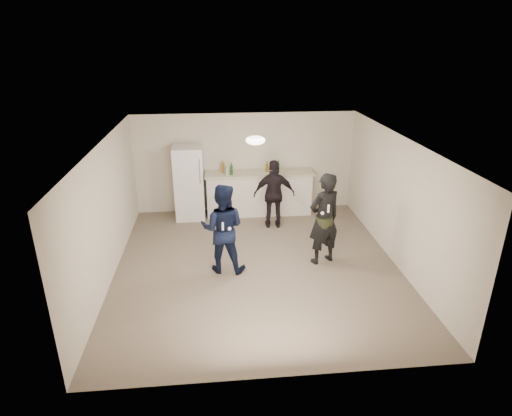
{
  "coord_description": "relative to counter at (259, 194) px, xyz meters",
  "views": [
    {
      "loc": [
        -0.75,
        -7.39,
        4.24
      ],
      "look_at": [
        0.0,
        0.2,
        1.15
      ],
      "focal_mm": 30.0,
      "sensor_mm": 36.0,
      "label": 1
    }
  ],
  "objects": [
    {
      "name": "man",
      "position": [
        -0.98,
        -2.75,
        0.35
      ],
      "size": [
        0.96,
        0.82,
        1.75
      ],
      "primitive_type": "imported",
      "rotation": [
        0.0,
        0.0,
        2.94
      ],
      "color": "#0E193C",
      "rests_on": "floor"
    },
    {
      "name": "floor",
      "position": [
        -0.32,
        -2.67,
        -0.53
      ],
      "size": [
        6.0,
        6.0,
        0.0
      ],
      "primitive_type": "plane",
      "color": "#6B5B4C",
      "rests_on": "ground"
    },
    {
      "name": "wall_right",
      "position": [
        2.43,
        -2.67,
        0.72
      ],
      "size": [
        0.0,
        6.0,
        6.0
      ],
      "primitive_type": "plane",
      "rotation": [
        1.57,
        0.0,
        -1.57
      ],
      "color": "beige",
      "rests_on": "floor"
    },
    {
      "name": "camo_shorts",
      "position": [
        0.99,
        -2.63,
        0.32
      ],
      "size": [
        0.34,
        0.34,
        0.28
      ],
      "primitive_type": "cylinder",
      "color": "#283417",
      "rests_on": "woman"
    },
    {
      "name": "nunchuk_man",
      "position": [
        -0.86,
        -3.0,
        0.45
      ],
      "size": [
        0.07,
        0.07,
        0.07
      ],
      "primitive_type": "sphere",
      "color": "white",
      "rests_on": "man"
    },
    {
      "name": "remote_woman",
      "position": [
        0.99,
        -2.88,
        0.72
      ],
      "size": [
        0.04,
        0.04,
        0.15
      ],
      "primitive_type": "cube",
      "color": "white",
      "rests_on": "woman"
    },
    {
      "name": "woman",
      "position": [
        0.99,
        -2.63,
        0.41
      ],
      "size": [
        0.8,
        0.67,
        1.86
      ],
      "primitive_type": "imported",
      "rotation": [
        0.0,
        0.0,
        3.52
      ],
      "color": "black",
      "rests_on": "floor"
    },
    {
      "name": "fridge_handle",
      "position": [
        -1.44,
        -0.44,
        0.78
      ],
      "size": [
        0.02,
        0.02,
        0.6
      ],
      "primitive_type": "cylinder",
      "color": "silver",
      "rests_on": "fridge"
    },
    {
      "name": "bottle_cluster",
      "position": [
        -0.36,
        -0.04,
        0.67
      ],
      "size": [
        1.42,
        0.28,
        0.25
      ],
      "color": "#885F13",
      "rests_on": "counter_top"
    },
    {
      "name": "wall_left",
      "position": [
        -3.07,
        -2.67,
        0.72
      ],
      "size": [
        0.0,
        6.0,
        6.0
      ],
      "primitive_type": "plane",
      "rotation": [
        1.57,
        0.0,
        1.57
      ],
      "color": "beige",
      "rests_on": "floor"
    },
    {
      "name": "counter_top",
      "position": [
        0.0,
        0.0,
        0.55
      ],
      "size": [
        2.68,
        0.64,
        0.04
      ],
      "primitive_type": "cube",
      "color": "beige",
      "rests_on": "counter"
    },
    {
      "name": "remote_man",
      "position": [
        -0.98,
        -3.03,
        0.53
      ],
      "size": [
        0.04,
        0.04,
        0.15
      ],
      "primitive_type": "cube",
      "color": "silver",
      "rests_on": "man"
    },
    {
      "name": "wall_front",
      "position": [
        -0.32,
        -5.67,
        0.72
      ],
      "size": [
        6.0,
        0.0,
        6.0
      ],
      "primitive_type": "plane",
      "rotation": [
        -1.57,
        0.0,
        0.0
      ],
      "color": "beige",
      "rests_on": "floor"
    },
    {
      "name": "ceiling_dome",
      "position": [
        -0.32,
        -2.37,
        1.93
      ],
      "size": [
        0.36,
        0.36,
        0.16
      ],
      "primitive_type": "ellipsoid",
      "color": "white",
      "rests_on": "ceiling"
    },
    {
      "name": "ceiling",
      "position": [
        -0.32,
        -2.67,
        1.98
      ],
      "size": [
        6.0,
        6.0,
        0.0
      ],
      "primitive_type": "plane",
      "rotation": [
        3.14,
        0.0,
        0.0
      ],
      "color": "silver",
      "rests_on": "wall_back"
    },
    {
      "name": "spectator",
      "position": [
        0.27,
        -0.85,
        0.29
      ],
      "size": [
        0.98,
        0.46,
        1.63
      ],
      "primitive_type": "imported",
      "rotation": [
        0.0,
        0.0,
        3.07
      ],
      "color": "black",
      "rests_on": "floor"
    },
    {
      "name": "nunchuk_woman",
      "position": [
        0.89,
        -2.85,
        0.62
      ],
      "size": [
        0.07,
        0.07,
        0.07
      ],
      "primitive_type": "sphere",
      "color": "white",
      "rests_on": "woman"
    },
    {
      "name": "shaker",
      "position": [
        -0.82,
        -0.01,
        0.65
      ],
      "size": [
        0.08,
        0.08,
        0.17
      ],
      "primitive_type": "cylinder",
      "color": "#B4B4B9",
      "rests_on": "counter_top"
    },
    {
      "name": "counter",
      "position": [
        0.0,
        0.0,
        0.0
      ],
      "size": [
        2.6,
        0.56,
        1.05
      ],
      "primitive_type": "cube",
      "color": "silver",
      "rests_on": "floor"
    },
    {
      "name": "wall_back",
      "position": [
        -0.32,
        0.33,
        0.72
      ],
      "size": [
        6.0,
        0.0,
        6.0
      ],
      "primitive_type": "plane",
      "rotation": [
        1.57,
        0.0,
        0.0
      ],
      "color": "beige",
      "rests_on": "floor"
    },
    {
      "name": "fridge",
      "position": [
        -1.72,
        -0.07,
        0.38
      ],
      "size": [
        0.7,
        0.7,
        1.8
      ],
      "primitive_type": "cube",
      "color": "white",
      "rests_on": "floor"
    }
  ]
}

